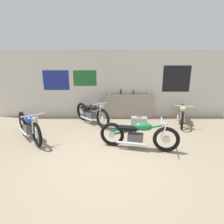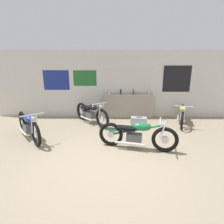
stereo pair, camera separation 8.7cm
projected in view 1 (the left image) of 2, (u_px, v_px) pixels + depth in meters
name	position (u px, v px, depth m)	size (l,w,h in m)	color
ground_plane	(110.00, 159.00, 4.20)	(24.00, 24.00, 0.00)	gray
wall_back	(111.00, 84.00, 7.43)	(10.00, 0.07, 2.80)	silver
sill_counter	(127.00, 106.00, 7.49)	(2.15, 0.28, 1.01)	gray
bottle_leftmost	(109.00, 92.00, 7.29)	(0.09, 0.09, 0.23)	#B7B2A8
bottle_left_center	(120.00, 91.00, 7.34)	(0.06, 0.06, 0.27)	black
bottle_center	(133.00, 92.00, 7.35)	(0.06, 0.06, 0.22)	#5B3814
bottle_right_center	(149.00, 92.00, 7.31)	(0.08, 0.08, 0.22)	#B7B2A8
motorcycle_yellow	(181.00, 113.00, 6.72)	(0.87, 1.85, 0.82)	black
motorcycle_green	(138.00, 134.00, 4.66)	(2.08, 0.76, 0.85)	black
motorcycle_blue	(28.00, 125.00, 5.30)	(1.47, 1.73, 0.90)	black
motorcycle_black	(91.00, 113.00, 6.69)	(1.46, 1.64, 0.90)	black
hard_case_silver	(138.00, 121.00, 6.64)	(0.64, 0.42, 0.32)	#9E9EA3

